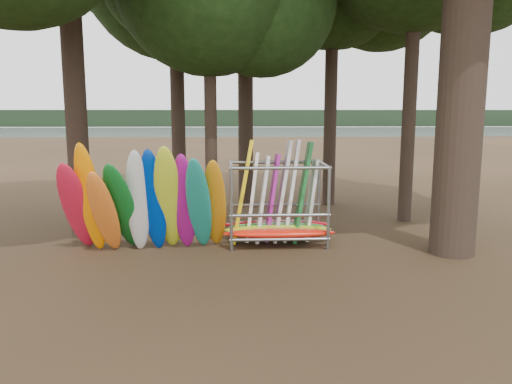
{
  "coord_description": "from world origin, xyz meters",
  "views": [
    {
      "loc": [
        -0.58,
        -12.3,
        3.64
      ],
      "look_at": [
        0.07,
        1.5,
        1.4
      ],
      "focal_mm": 35.0,
      "sensor_mm": 36.0,
      "label": 1
    }
  ],
  "objects": [
    {
      "name": "ground",
      "position": [
        0.0,
        0.0,
        0.0
      ],
      "size": [
        120.0,
        120.0,
        0.0
      ],
      "primitive_type": "plane",
      "color": "#47331E",
      "rests_on": "ground"
    },
    {
      "name": "lake",
      "position": [
        0.0,
        60.0,
        0.0
      ],
      "size": [
        160.0,
        160.0,
        0.0
      ],
      "primitive_type": "plane",
      "color": "gray",
      "rests_on": "ground"
    },
    {
      "name": "storage_rack",
      "position": [
        0.65,
        1.19,
        1.05
      ],
      "size": [
        3.04,
        1.61,
        2.9
      ],
      "color": "slate",
      "rests_on": "ground"
    },
    {
      "name": "far_shore",
      "position": [
        0.0,
        110.0,
        2.0
      ],
      "size": [
        160.0,
        4.0,
        4.0
      ],
      "primitive_type": "cube",
      "color": "black",
      "rests_on": "ground"
    },
    {
      "name": "kayak_row",
      "position": [
        -2.87,
        0.34,
        1.3
      ],
      "size": [
        4.29,
        2.1,
        3.04
      ],
      "color": "red",
      "rests_on": "ground"
    }
  ]
}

